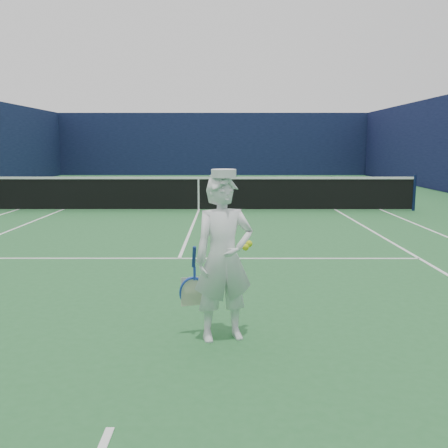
% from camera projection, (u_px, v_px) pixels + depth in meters
% --- Properties ---
extents(ground, '(80.00, 80.00, 0.00)m').
position_uv_depth(ground, '(199.00, 211.00, 14.86)').
color(ground, '#256330').
rests_on(ground, ground).
extents(court_markings, '(11.03, 23.83, 0.01)m').
position_uv_depth(court_markings, '(199.00, 210.00, 14.86)').
color(court_markings, white).
rests_on(court_markings, ground).
extents(windscreen_fence, '(20.12, 36.12, 4.00)m').
position_uv_depth(windscreen_fence, '(198.00, 143.00, 14.55)').
color(windscreen_fence, '#0E1433').
rests_on(windscreen_fence, ground).
extents(tennis_net, '(12.88, 0.09, 1.07)m').
position_uv_depth(tennis_net, '(199.00, 192.00, 14.77)').
color(tennis_net, '#141E4C').
rests_on(tennis_net, ground).
extents(tennis_player, '(0.82, 0.54, 1.69)m').
position_uv_depth(tennis_player, '(223.00, 258.00, 4.89)').
color(tennis_player, white).
rests_on(tennis_player, ground).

